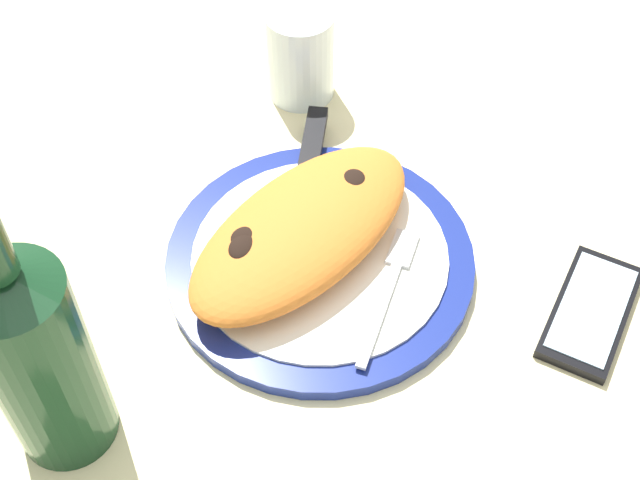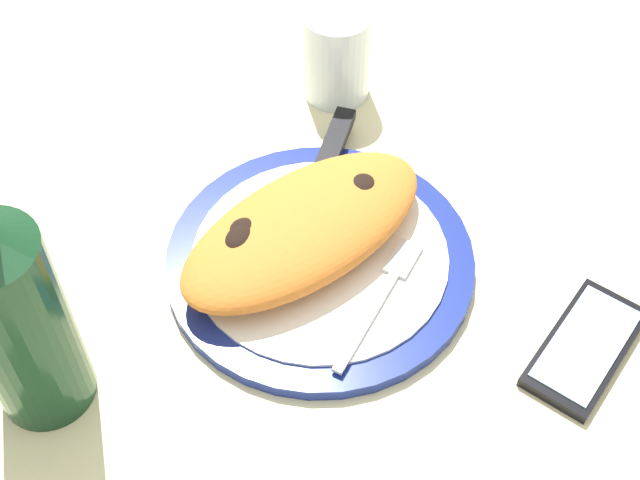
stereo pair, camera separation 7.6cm
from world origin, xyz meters
The scene contains 8 objects.
ground_plane centered at (0.00, 0.00, -1.50)cm, with size 150.00×150.00×3.00cm, color beige.
plate centered at (0.00, 0.00, 0.76)cm, with size 27.90×27.90×1.61cm.
calzone centered at (-0.36, 1.81, 3.93)cm, with size 27.19×17.45×4.59cm.
fork centered at (0.01, -7.00, 1.81)cm, with size 15.12×4.13×0.40cm.
knife centered at (8.29, 5.82, 2.11)cm, with size 22.81×10.48×1.20cm.
smartphone centered at (6.39, -23.28, 0.56)cm, with size 12.85×6.29×1.16cm.
water_glass centered at (19.92, 13.15, 4.30)cm, with size 7.06×7.06×9.97cm.
wine_bottle centered at (-23.70, 9.66, 10.83)cm, with size 7.64×7.64×26.97cm.
Camera 1 is at (-42.46, -23.10, 62.84)cm, focal length 48.79 mm.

